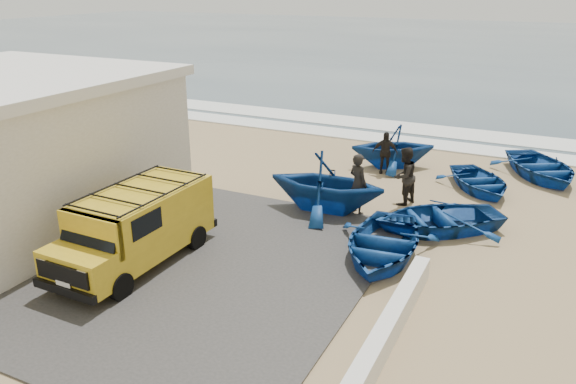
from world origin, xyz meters
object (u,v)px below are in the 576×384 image
(boat_mid_right, at_px, (479,181))
(boat_far_right, at_px, (541,167))
(fisherman_back, at_px, (385,153))
(parapet, at_px, (387,332))
(boat_mid_left, at_px, (326,182))
(fisherman_front, at_px, (358,184))
(boat_far_left, at_px, (393,146))
(boat_near_right, at_px, (437,218))
(fisherman_middle, at_px, (404,176))
(boat_near_left, at_px, (382,243))
(van, at_px, (137,225))

(boat_mid_right, relative_size, boat_far_right, 0.83)
(fisherman_back, bearing_deg, parapet, -85.98)
(boat_mid_right, bearing_deg, boat_mid_left, -167.63)
(boat_far_right, xyz_separation_m, fisherman_back, (-5.34, -1.98, 0.39))
(fisherman_front, height_order, fisherman_back, fisherman_front)
(boat_far_left, bearing_deg, parapet, -12.98)
(fisherman_front, bearing_deg, boat_mid_right, -100.88)
(boat_near_right, xyz_separation_m, boat_far_right, (2.44, 6.37, 0.01))
(boat_mid_left, height_order, boat_far_left, boat_mid_left)
(fisherman_middle, bearing_deg, boat_mid_right, 160.13)
(boat_near_left, xyz_separation_m, fisherman_back, (-1.97, 6.72, 0.40))
(boat_near_right, distance_m, boat_far_right, 6.82)
(boat_far_right, xyz_separation_m, fisherman_middle, (-3.88, -4.76, 0.54))
(boat_mid_right, relative_size, fisherman_back, 2.04)
(boat_far_left, distance_m, boat_far_right, 5.42)
(fisherman_front, bearing_deg, fisherman_back, -55.80)
(fisherman_front, distance_m, fisherman_middle, 1.76)
(van, height_order, boat_mid_right, van)
(fisherman_back, bearing_deg, fisherman_middle, -75.29)
(parapet, bearing_deg, fisherman_front, 114.31)
(van, xyz_separation_m, boat_mid_left, (2.98, 5.26, -0.10))
(fisherman_back, bearing_deg, fisherman_front, -97.70)
(parapet, relative_size, boat_mid_right, 1.84)
(boat_near_right, distance_m, boat_far_left, 5.95)
(boat_near_right, xyz_separation_m, fisherman_middle, (-1.45, 1.61, 0.56))
(parapet, distance_m, boat_mid_left, 6.98)
(boat_far_left, bearing_deg, fisherman_back, -33.33)
(boat_near_left, relative_size, fisherman_back, 2.42)
(boat_near_right, xyz_separation_m, boat_mid_right, (0.61, 3.98, -0.05))
(boat_mid_left, bearing_deg, parapet, -151.05)
(parapet, distance_m, boat_mid_right, 9.92)
(boat_far_left, relative_size, fisherman_back, 2.00)
(boat_mid_right, height_order, fisherman_front, fisherman_front)
(van, xyz_separation_m, fisherman_front, (3.91, 5.56, -0.10))
(boat_near_left, bearing_deg, boat_far_right, 62.73)
(boat_near_right, height_order, fisherman_back, fisherman_back)
(fisherman_middle, bearing_deg, fisherman_back, -131.16)
(van, distance_m, boat_near_right, 8.38)
(boat_mid_left, bearing_deg, boat_near_right, -92.16)
(boat_near_left, bearing_deg, van, -157.41)
(fisherman_middle, relative_size, fisherman_back, 1.19)
(parapet, bearing_deg, boat_far_left, 105.55)
(boat_mid_left, bearing_deg, van, 147.07)
(fisherman_front, bearing_deg, boat_far_left, -57.47)
(boat_near_left, distance_m, boat_near_right, 2.52)
(boat_mid_left, xyz_separation_m, fisherman_back, (0.54, 4.46, -0.16))
(parapet, height_order, fisherman_front, fisherman_front)
(boat_near_left, bearing_deg, fisherman_front, 115.64)
(boat_near_right, bearing_deg, van, -86.14)
(boat_far_left, bearing_deg, boat_near_right, 0.03)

